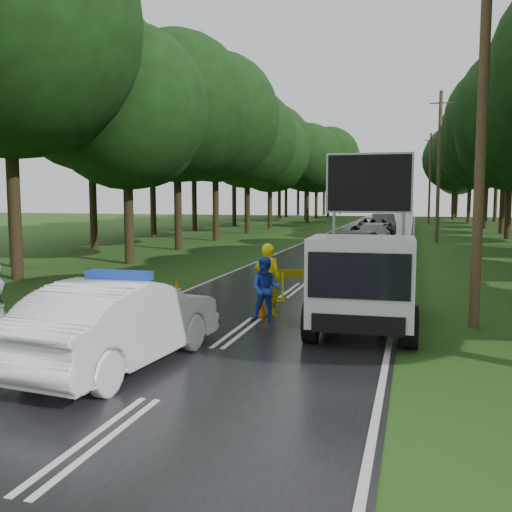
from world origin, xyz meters
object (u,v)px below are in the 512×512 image
(police_sedan, at_px, (120,323))
(queue_car_second, at_px, (373,236))
(barrier, at_px, (306,278))
(queue_car_first, at_px, (357,246))
(officer, at_px, (268,280))
(civilian, at_px, (266,290))
(queue_car_third, at_px, (372,229))
(work_truck, at_px, (364,282))
(queue_car_fourth, at_px, (383,224))

(police_sedan, bearing_deg, queue_car_second, -90.35)
(barrier, xyz_separation_m, queue_car_first, (0.47, 10.21, 0.08))
(queue_car_second, bearing_deg, officer, -94.12)
(barrier, xyz_separation_m, officer, (-0.64, -2.00, 0.21))
(officer, bearing_deg, civilian, 106.71)
(barrier, xyz_separation_m, queue_car_third, (-0.00, 25.57, 0.04))
(work_truck, height_order, queue_car_third, work_truck)
(queue_car_third, bearing_deg, civilian, -89.44)
(work_truck, xyz_separation_m, civilian, (-2.39, 0.21, -0.31))
(queue_car_second, distance_m, queue_car_fourth, 13.00)
(work_truck, xyz_separation_m, queue_car_first, (-1.44, 13.16, -0.30))
(queue_car_second, bearing_deg, civilian, -93.59)
(work_truck, distance_m, queue_car_second, 21.78)
(work_truck, height_order, officer, work_truck)
(police_sedan, xyz_separation_m, queue_car_first, (2.56, 17.25, 0.01))
(officer, height_order, queue_car_fourth, officer)
(barrier, bearing_deg, work_truck, -68.34)
(queue_car_second, bearing_deg, barrier, -92.52)
(barrier, distance_m, civilian, 2.78)
(queue_car_third, bearing_deg, queue_car_first, -86.71)
(queue_car_first, relative_size, queue_car_second, 0.94)
(queue_car_third, bearing_deg, queue_car_second, -83.97)
(civilian, xyz_separation_m, queue_car_third, (0.48, 28.31, -0.03))
(work_truck, relative_size, civilian, 3.24)
(queue_car_first, height_order, queue_car_fourth, queue_car_fourth)
(queue_car_third, bearing_deg, queue_car_fourth, 87.28)
(queue_car_second, distance_m, queue_car_third, 6.81)
(police_sedan, distance_m, civilian, 4.59)
(police_sedan, bearing_deg, queue_car_fourth, -88.31)
(work_truck, distance_m, barrier, 3.53)
(civilian, height_order, queue_car_first, queue_car_first)
(work_truck, xyz_separation_m, barrier, (-1.91, 2.95, -0.38))
(queue_car_first, bearing_deg, civilian, -87.06)
(police_sedan, height_order, officer, officer)
(queue_car_second, xyz_separation_m, queue_car_fourth, (-0.07, 13.00, 0.09))
(barrier, distance_m, queue_car_second, 18.79)
(officer, distance_m, queue_car_third, 27.58)
(police_sedan, distance_m, queue_car_first, 17.44)
(officer, relative_size, queue_car_second, 0.37)
(barrier, bearing_deg, queue_car_second, 77.12)
(officer, relative_size, queue_car_first, 0.40)
(queue_car_third, bearing_deg, barrier, -88.46)
(officer, xyz_separation_m, queue_car_first, (1.11, 12.21, -0.13))
(work_truck, xyz_separation_m, officer, (-2.54, 0.95, -0.17))
(officer, xyz_separation_m, civilian, (0.16, -0.74, -0.14))
(queue_car_second, bearing_deg, police_sedan, -96.70)
(officer, distance_m, queue_car_second, 20.82)
(work_truck, bearing_deg, officer, 157.85)
(queue_car_fourth, bearing_deg, queue_car_third, -100.70)
(officer, distance_m, queue_car_first, 12.26)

